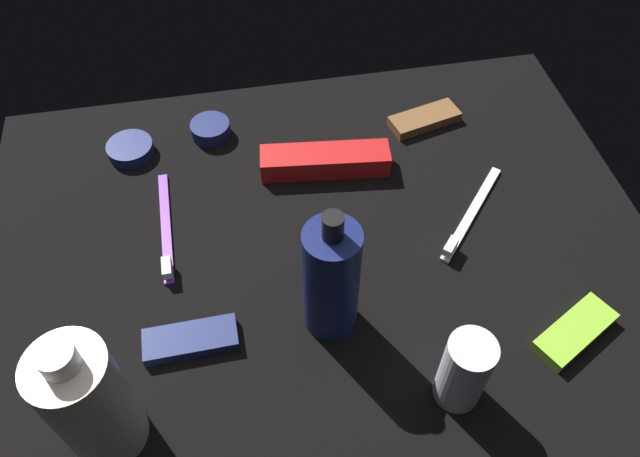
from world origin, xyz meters
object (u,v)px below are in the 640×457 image
(deodorant_stick, at_px, (464,371))
(snack_bar_brown, at_px, (424,119))
(toothpaste_box_red, at_px, (325,161))
(cream_tin_left, at_px, (130,149))
(toothbrush_purple, at_px, (166,231))
(lotion_bottle, at_px, (331,280))
(toothbrush_white, at_px, (469,216))
(snack_bar_lime, at_px, (575,331))
(snack_bar_navy, at_px, (191,340))
(bodywash_bottle, at_px, (90,402))
(cream_tin_right, at_px, (211,129))

(deodorant_stick, xyz_separation_m, snack_bar_brown, (-0.09, -0.41, -0.04))
(toothpaste_box_red, bearing_deg, cream_tin_left, -10.32)
(toothbrush_purple, distance_m, toothpaste_box_red, 0.23)
(toothbrush_purple, bearing_deg, lotion_bottle, 138.78)
(toothbrush_white, relative_size, snack_bar_brown, 1.38)
(snack_bar_lime, bearing_deg, deodorant_stick, -12.81)
(toothpaste_box_red, bearing_deg, snack_bar_navy, 56.71)
(lotion_bottle, relative_size, snack_bar_navy, 1.77)
(lotion_bottle, height_order, toothpaste_box_red, lotion_bottle)
(toothbrush_white, height_order, toothpaste_box_red, toothpaste_box_red)
(bodywash_bottle, distance_m, snack_bar_brown, 0.60)
(snack_bar_brown, bearing_deg, toothbrush_purple, 6.21)
(snack_bar_brown, bearing_deg, bodywash_bottle, 27.28)
(snack_bar_brown, relative_size, cream_tin_right, 1.84)
(snack_bar_navy, distance_m, cream_tin_right, 0.34)
(lotion_bottle, xyz_separation_m, toothbrush_purple, (0.18, -0.16, -0.07))
(lotion_bottle, xyz_separation_m, snack_bar_brown, (-0.20, -0.30, -0.07))
(bodywash_bottle, distance_m, toothpaste_box_red, 0.44)
(toothbrush_purple, bearing_deg, snack_bar_navy, 97.99)
(deodorant_stick, xyz_separation_m, snack_bar_lime, (-0.15, -0.04, -0.04))
(deodorant_stick, bearing_deg, snack_bar_navy, -21.96)
(toothbrush_white, xyz_separation_m, toothpaste_box_red, (0.17, -0.12, 0.01))
(lotion_bottle, distance_m, toothbrush_white, 0.24)
(deodorant_stick, distance_m, snack_bar_navy, 0.30)
(bodywash_bottle, bearing_deg, deodorant_stick, 176.60)
(toothbrush_white, xyz_separation_m, snack_bar_navy, (0.36, 0.11, 0.00))
(deodorant_stick, xyz_separation_m, cream_tin_left, (0.34, -0.43, -0.04))
(snack_bar_brown, bearing_deg, cream_tin_left, -15.98)
(toothbrush_white, bearing_deg, lotion_bottle, 28.38)
(deodorant_stick, xyz_separation_m, toothbrush_purple, (0.29, -0.27, -0.04))
(toothbrush_white, bearing_deg, bodywash_bottle, 24.21)
(deodorant_stick, bearing_deg, cream_tin_right, -63.21)
(snack_bar_brown, distance_m, cream_tin_left, 0.43)
(snack_bar_lime, bearing_deg, toothbrush_purple, -55.03)
(lotion_bottle, height_order, toothbrush_white, lotion_bottle)
(bodywash_bottle, height_order, snack_bar_brown, bodywash_bottle)
(lotion_bottle, bearing_deg, cream_tin_right, -71.54)
(lotion_bottle, xyz_separation_m, toothpaste_box_red, (-0.04, -0.23, -0.06))
(toothpaste_box_red, bearing_deg, snack_bar_lime, 133.16)
(snack_bar_navy, distance_m, cream_tin_left, 0.32)
(snack_bar_navy, distance_m, snack_bar_lime, 0.43)
(bodywash_bottle, relative_size, snack_bar_brown, 1.72)
(deodorant_stick, relative_size, snack_bar_navy, 0.96)
(toothbrush_purple, distance_m, cream_tin_left, 0.16)
(toothbrush_white, height_order, cream_tin_left, toothbrush_white)
(toothpaste_box_red, height_order, snack_bar_navy, toothpaste_box_red)
(toothbrush_white, bearing_deg, cream_tin_right, -35.02)
(lotion_bottle, bearing_deg, snack_bar_brown, -123.88)
(toothbrush_white, bearing_deg, snack_bar_brown, -88.91)
(toothbrush_purple, xyz_separation_m, snack_bar_lime, (-0.45, 0.23, 0.00))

